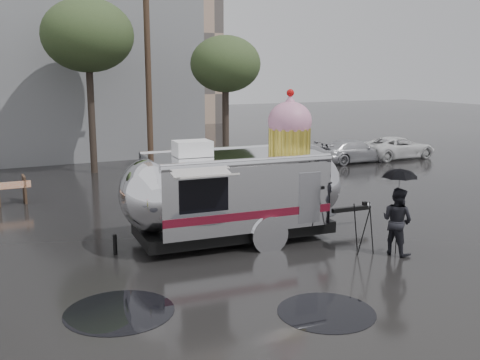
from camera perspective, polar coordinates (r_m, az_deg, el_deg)
ground at (r=13.79m, az=-1.41°, el=-9.39°), size 120.00×120.00×0.00m
puddles at (r=12.69m, az=-9.28°, el=-11.38°), size 13.91×8.82×0.01m
utility_pole at (r=26.91m, az=-9.30°, el=10.56°), size 1.60×0.28×9.00m
tree_mid at (r=27.31m, az=-15.23°, el=13.94°), size 4.20×4.20×8.03m
tree_right at (r=27.23m, az=-1.49°, el=11.62°), size 3.36×3.36×6.42m
parked_cars at (r=29.58m, az=9.61°, el=3.00°), size 13.20×1.90×1.50m
airstream_trailer at (r=15.94m, az=-0.30°, el=-0.80°), size 8.13×3.24×4.38m
person_right at (r=15.45m, az=15.67°, el=-4.03°), size 0.69×0.96×1.80m
umbrella_black at (r=15.22m, az=15.88°, el=-0.24°), size 1.16×1.16×2.34m
tripod at (r=15.34m, az=12.47°, el=-4.29°), size 0.54×0.58×1.42m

